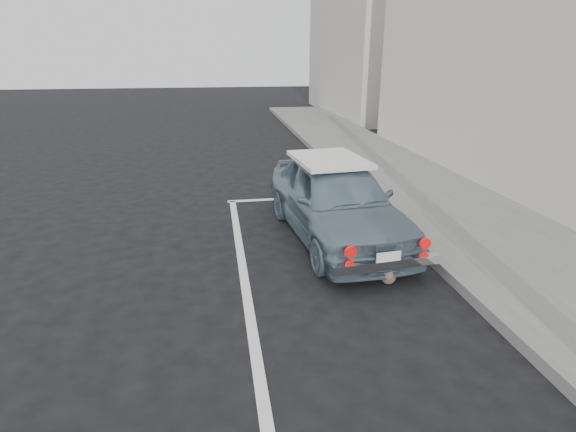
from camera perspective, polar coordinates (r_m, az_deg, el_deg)
name	(u,v)px	position (r m, az deg, el deg)	size (l,w,h in m)	color
sidewalk	(569,287)	(6.87, 32.07, -7.69)	(2.80, 40.00, 0.15)	slate
building_far	(367,29)	(23.71, 10.00, 22.37)	(3.50, 10.00, 8.00)	beige
pline_front	(298,198)	(9.57, 1.34, 2.30)	(3.00, 0.12, 0.01)	silver
pline_side	(245,280)	(6.19, -5.54, -8.14)	(0.12, 7.00, 0.01)	silver
retro_coupe	(336,199)	(7.38, 6.09, 2.14)	(1.90, 3.99, 1.31)	slate
cat	(388,275)	(6.20, 12.61, -7.29)	(0.33, 0.45, 0.26)	#746658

